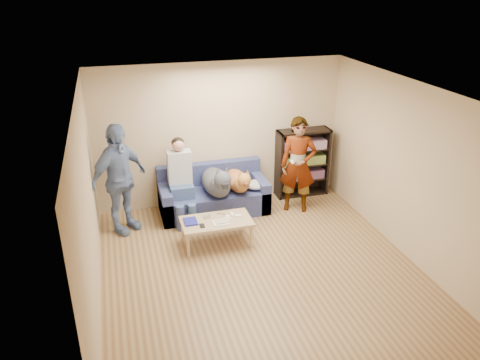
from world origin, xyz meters
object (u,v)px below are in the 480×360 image
object	(u,v)px
dog_tan	(238,181)
bookshelf	(302,161)
person_standing_right	(298,165)
sofa	(213,196)
dog_gray	(217,182)
person_seated	(181,177)
person_standing_left	(119,179)
notebook_blue	(190,221)
coffee_table	(216,223)
camera_silver	(207,216)

from	to	relation	value
dog_tan	bookshelf	world-z (taller)	bookshelf
person_standing_right	sofa	bearing A→B (deg)	-171.67
dog_gray	person_seated	bearing A→B (deg)	167.43
person_standing_left	notebook_blue	bearing A→B (deg)	-77.09
person_standing_left	sofa	size ratio (longest dim) A/B	0.97
person_seated	coffee_table	distance (m)	1.15
coffee_table	bookshelf	distance (m)	2.45
person_standing_left	notebook_blue	size ratio (longest dim) A/B	7.11
coffee_table	dog_tan	bearing A→B (deg)	56.49
person_standing_right	dog_tan	size ratio (longest dim) A/B	1.50
sofa	person_seated	xyz separation A→B (m)	(-0.58, -0.13, 0.49)
person_standing_right	person_seated	xyz separation A→B (m)	(-2.04, 0.23, -0.09)
camera_silver	sofa	distance (m)	1.08
person_standing_left	dog_gray	bearing A→B (deg)	-37.25
dog_tan	bookshelf	size ratio (longest dim) A/B	0.88
person_standing_right	dog_gray	bearing A→B (deg)	-161.77
notebook_blue	dog_gray	distance (m)	1.07
dog_tan	bookshelf	xyz separation A→B (m)	(1.38, 0.44, 0.06)
person_seated	camera_silver	bearing A→B (deg)	-73.98
person_standing_right	coffee_table	bearing A→B (deg)	-132.77
person_seated	person_standing_left	bearing A→B (deg)	-171.01
notebook_blue	bookshelf	size ratio (longest dim) A/B	0.20
person_standing_left	dog_tan	bearing A→B (deg)	-35.75
person_standing_right	sofa	distance (m)	1.62
dog_gray	coffee_table	size ratio (longest dim) A/B	1.16
person_standing_right	dog_gray	xyz separation A→B (m)	(-1.44, 0.10, -0.20)
notebook_blue	bookshelf	world-z (taller)	bookshelf
notebook_blue	bookshelf	bearing A→B (deg)	28.86
camera_silver	dog_tan	world-z (taller)	dog_tan
notebook_blue	coffee_table	xyz separation A→B (m)	(0.40, -0.05, -0.06)
person_seated	coffee_table	world-z (taller)	person_seated
camera_silver	dog_tan	distance (m)	1.12
dog_gray	person_standing_left	bearing A→B (deg)	-179.08
camera_silver	sofa	world-z (taller)	sofa
sofa	dog_gray	bearing A→B (deg)	-84.60
dog_gray	dog_tan	size ratio (longest dim) A/B	1.11
person_standing_left	dog_tan	world-z (taller)	person_standing_left
person_standing_right	dog_tan	world-z (taller)	person_standing_right
person_standing_left	notebook_blue	xyz separation A→B (m)	(0.99, -0.80, -0.49)
bookshelf	sofa	bearing A→B (deg)	-172.60
camera_silver	person_seated	size ratio (longest dim) A/B	0.07
notebook_blue	camera_silver	size ratio (longest dim) A/B	2.36
person_standing_left	camera_silver	distance (m)	1.55
notebook_blue	dog_tan	distance (m)	1.37
dog_tan	notebook_blue	bearing A→B (deg)	-138.99
camera_silver	sofa	bearing A→B (deg)	72.43
dog_tan	bookshelf	distance (m)	1.45
dog_gray	bookshelf	distance (m)	1.84
coffee_table	bookshelf	world-z (taller)	bookshelf
person_standing_left	bookshelf	xyz separation A→B (m)	(3.40, 0.52, -0.25)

